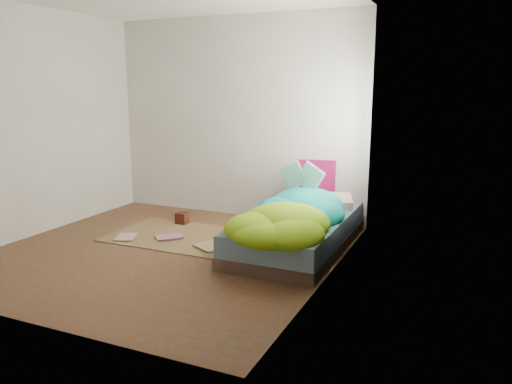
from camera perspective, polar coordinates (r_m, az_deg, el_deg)
ground at (r=5.36m, az=-10.38°, el=-6.80°), size 3.50×3.50×0.00m
room_walls at (r=5.08m, az=-10.91°, el=10.84°), size 3.54×3.54×2.62m
bed at (r=5.40m, az=4.77°, el=-4.63°), size 1.00×2.00×0.34m
duvet at (r=5.11m, az=4.03°, el=-1.61°), size 0.96×1.84×0.34m
rug at (r=5.88m, az=-8.58°, el=-5.00°), size 1.60×1.10×0.01m
pillow_floral at (r=5.83m, az=8.28°, el=-1.11°), size 0.61×0.49×0.12m
pillow_magenta at (r=6.14m, az=6.78°, el=1.33°), size 0.51×0.26×0.48m
open_book at (r=5.63m, az=5.23°, el=2.77°), size 0.44×0.15×0.26m
wooden_box at (r=6.37m, az=-8.42°, el=-2.96°), size 0.14×0.14×0.14m
floor_book_a at (r=5.92m, az=-15.64°, el=-5.00°), size 0.31×0.35×0.02m
floor_book_b at (r=5.89m, az=-10.18°, el=-4.82°), size 0.37×0.37×0.03m
floor_book_c at (r=5.34m, az=-6.45°, el=-6.48°), size 0.39×0.35×0.02m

